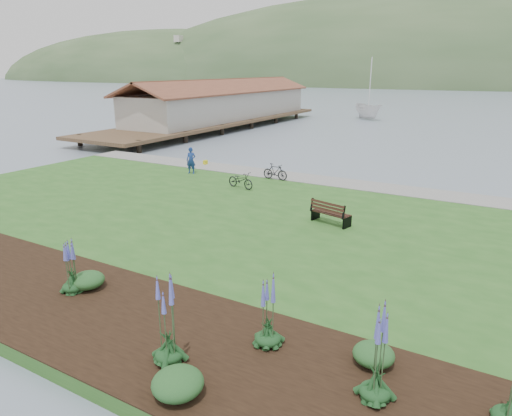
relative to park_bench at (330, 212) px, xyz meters
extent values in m
plane|color=slate|center=(-3.74, 0.10, -0.91)|extent=(600.00, 600.00, 0.00)
cube|color=#2A5B20|center=(-3.74, -1.90, -0.71)|extent=(34.00, 20.00, 0.40)
cube|color=gray|center=(-3.74, 7.00, -0.49)|extent=(34.00, 2.20, 0.03)
cube|color=black|center=(-0.74, -9.70, -0.49)|extent=(24.00, 4.40, 0.04)
cube|color=#4C3826|center=(-23.74, 26.10, -0.06)|extent=(8.00, 36.00, 0.30)
cube|color=#B2ADA3|center=(-23.74, 28.10, 1.59)|extent=(6.40, 28.00, 3.00)
cube|color=black|center=(0.03, 0.10, -0.05)|extent=(1.72, 0.97, 0.05)
cube|color=black|center=(-0.05, -0.19, 0.26)|extent=(1.62, 0.56, 0.51)
cube|color=black|center=(-0.74, 0.31, -0.28)|extent=(0.20, 0.56, 0.45)
cube|color=black|center=(0.80, -0.10, -0.28)|extent=(0.20, 0.56, 0.45)
imported|color=navy|center=(-10.78, 4.75, 0.43)|extent=(0.79, 0.65, 1.87)
imported|color=black|center=(-6.27, 3.19, -0.06)|extent=(0.89, 1.77, 0.89)
imported|color=black|center=(-5.57, 5.84, -0.04)|extent=(0.51, 1.57, 0.93)
imported|color=silver|center=(-11.58, 44.10, -0.91)|extent=(13.68, 13.68, 25.27)
cube|color=yellow|center=(-11.58, 7.30, -0.35)|extent=(0.22, 0.30, 0.30)
ellipsoid|color=#14391A|center=(0.36, -10.50, -0.31)|extent=(0.62, 0.62, 0.31)
cone|color=#4D51B2|center=(0.36, -10.50, 0.87)|extent=(0.36, 0.36, 2.06)
ellipsoid|color=#14391A|center=(1.92, -8.87, -0.31)|extent=(0.62, 0.62, 0.31)
cone|color=#4D51B2|center=(1.92, -8.87, 0.68)|extent=(0.32, 0.32, 1.68)
ellipsoid|color=#14391A|center=(4.58, -9.42, -0.31)|extent=(0.62, 0.62, 0.31)
cone|color=#4D51B2|center=(4.58, -9.42, 0.74)|extent=(0.36, 0.36, 1.79)
ellipsoid|color=#14391A|center=(-4.15, -9.34, -0.31)|extent=(0.62, 0.62, 0.31)
cone|color=#4D51B2|center=(-4.15, -9.34, 0.60)|extent=(0.40, 0.40, 1.52)
ellipsoid|color=#1E4C21|center=(-3.97, -8.97, -0.23)|extent=(0.95, 0.95, 0.48)
ellipsoid|color=#1E4C21|center=(1.21, -11.24, -0.21)|extent=(1.03, 1.03, 0.52)
ellipsoid|color=#1E4C21|center=(4.24, -8.36, -0.24)|extent=(0.90, 0.90, 0.45)
camera|label=1|loc=(6.26, -16.96, 5.67)|focal=32.00mm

